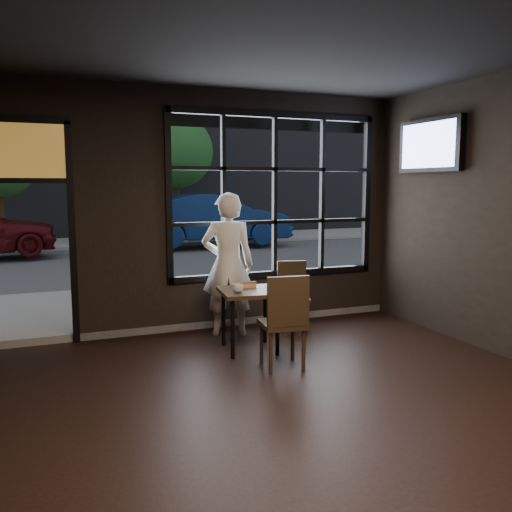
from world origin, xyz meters
name	(u,v)px	position (x,y,z in m)	size (l,w,h in m)	color
floor	(315,445)	(0.00, 0.00, -0.01)	(6.00, 7.00, 0.02)	black
window_frame	(275,196)	(1.20, 3.50, 1.80)	(3.06, 0.12, 2.28)	black
stained_transom	(14,150)	(-2.10, 3.50, 2.35)	(1.20, 0.06, 0.70)	orange
street_asphalt	(81,226)	(0.00, 24.00, -0.02)	(60.00, 41.00, 0.04)	#545456
building_across	(75,60)	(0.00, 23.00, 7.50)	(28.00, 12.00, 15.00)	#5B5956
cafe_table	(250,320)	(0.39, 2.37, 0.37)	(0.68, 0.68, 0.73)	black
chair_near	(282,321)	(0.49, 1.67, 0.51)	(0.44, 0.44, 1.03)	black
chair_window	(294,296)	(1.27, 3.00, 0.46)	(0.40, 0.40, 0.92)	black
man	(228,265)	(0.37, 3.11, 0.93)	(0.68, 0.44, 1.86)	white
hotdog	(248,285)	(0.42, 2.50, 0.76)	(0.20, 0.08, 0.06)	tan
cup	(238,288)	(0.21, 2.28, 0.78)	(0.12, 0.12, 0.10)	silver
tv	(430,145)	(2.93, 2.38, 2.46)	(0.13, 1.18, 0.69)	black
navy_car	(213,219)	(3.14, 12.63, 0.88)	(1.66, 4.75, 1.57)	#0C214D
tree_right	(176,152)	(2.70, 15.44, 3.09)	(2.57, 2.57, 4.39)	#332114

